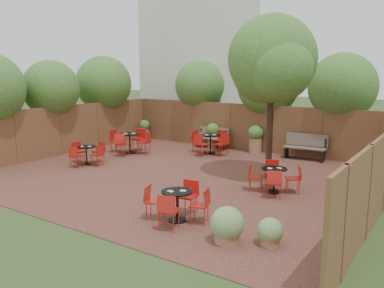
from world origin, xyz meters
The scene contains 13 objects.
ground centered at (0.00, 0.00, 0.00)m, with size 80.00×80.00×0.00m, color #354F23.
courtyard_paving centered at (0.00, 0.00, 0.01)m, with size 12.00×10.00×0.02m, color #3A1F17.
fence_back centered at (0.00, 5.00, 1.00)m, with size 12.00×0.08×2.00m, color brown.
fence_left centered at (-6.00, 0.00, 1.00)m, with size 0.08×10.00×2.00m, color brown.
fence_right centered at (6.00, 0.00, 1.00)m, with size 0.08×10.00×2.00m, color brown.
neighbour_building centered at (-4.50, 8.00, 4.00)m, with size 5.00×4.00×8.00m, color silver.
overhang_foliage centered at (-2.11, 2.91, 2.74)m, with size 15.62×10.91×2.62m.
courtyard_tree centered at (2.44, 1.29, 3.61)m, with size 2.83×2.74×5.10m.
park_bench_left centered at (-1.62, 4.62, 0.49)m, with size 1.49×0.49×0.92m.
park_bench_right centered at (2.55, 4.63, 0.53)m, with size 1.64×0.64×0.99m.
bistro_tables centered at (-0.90, 0.60, 0.46)m, with size 8.67×8.37×0.95m.
planters centered at (-0.40, 3.96, 0.59)m, with size 11.15×4.33×1.16m.
low_shrubs centered at (4.58, -2.59, 0.35)m, with size 2.62×3.67×0.74m.
Camera 1 is at (7.40, -10.45, 3.47)m, focal length 37.68 mm.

